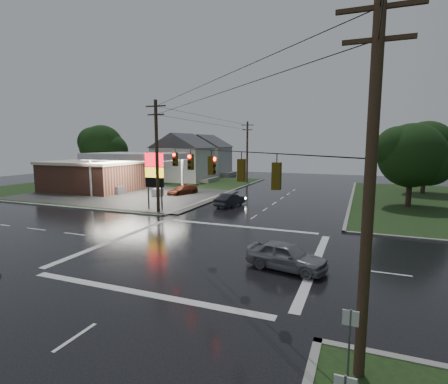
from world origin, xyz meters
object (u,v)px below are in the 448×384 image
at_px(house_near, 183,157).
at_px(tree_ne_far, 427,148).
at_px(pylon_sign, 154,171).
at_px(tree_nw_behind, 102,147).
at_px(utility_pole_n, 247,151).
at_px(car_north, 230,200).
at_px(utility_pole_nw, 157,155).
at_px(utility_pole_se, 370,187).
at_px(house_far, 206,155).
at_px(gas_station, 100,174).
at_px(tree_ne_near, 413,156).
at_px(car_crossing, 286,256).
at_px(car_pump, 182,190).

bearing_deg(house_near, tree_ne_far, -3.01).
relative_size(pylon_sign, tree_nw_behind, 0.60).
distance_m(house_near, tree_nw_behind, 14.33).
bearing_deg(utility_pole_n, car_north, -76.57).
height_order(utility_pole_nw, tree_nw_behind, utility_pole_nw).
xyz_separation_m(utility_pole_se, utility_pole_n, (-19.00, 47.50, -0.25)).
xyz_separation_m(utility_pole_n, tree_ne_far, (26.65, -4.01, 0.71)).
distance_m(utility_pole_se, house_far, 65.55).
xyz_separation_m(pylon_sign, utility_pole_se, (20.00, -20.00, 1.71)).
distance_m(pylon_sign, house_far, 39.21).
height_order(gas_station, tree_ne_near, tree_ne_near).
distance_m(tree_nw_behind, tree_ne_near, 48.65).
xyz_separation_m(house_far, car_crossing, (27.59, -49.44, -3.64)).
relative_size(utility_pole_nw, car_north, 2.54).
bearing_deg(tree_ne_near, gas_station, -176.70).
xyz_separation_m(tree_nw_behind, tree_ne_far, (50.99, 4.00, -0.00)).
relative_size(utility_pole_nw, house_far, 1.00).
relative_size(utility_pole_se, utility_pole_n, 1.05).
xyz_separation_m(tree_ne_far, car_north, (-21.26, -18.57, -5.47)).
distance_m(gas_station, car_north, 22.06).
height_order(utility_pole_nw, tree_ne_near, utility_pole_nw).
bearing_deg(tree_nw_behind, tree_ne_near, -9.47).
bearing_deg(utility_pole_n, pylon_sign, -92.08).
bearing_deg(tree_nw_behind, car_crossing, -38.53).
height_order(gas_station, tree_nw_behind, tree_nw_behind).
bearing_deg(house_near, tree_ne_near, -21.76).
bearing_deg(car_crossing, gas_station, 68.55).
bearing_deg(gas_station, house_far, 82.50).
xyz_separation_m(pylon_sign, tree_nw_behind, (-23.34, 19.49, 2.17)).
relative_size(utility_pole_se, tree_ne_near, 1.22).
height_order(pylon_sign, tree_ne_far, tree_ne_far).
height_order(gas_station, car_north, gas_station).
bearing_deg(gas_station, utility_pole_n, 48.53).
xyz_separation_m(utility_pole_nw, tree_nw_behind, (-24.34, 20.49, 0.46)).
xyz_separation_m(gas_station, utility_pole_se, (35.18, -29.20, 3.17)).
xyz_separation_m(pylon_sign, utility_pole_n, (1.00, 27.50, 1.46)).
height_order(utility_pole_nw, utility_pole_se, same).
height_order(utility_pole_n, car_crossing, utility_pole_n).
bearing_deg(utility_pole_se, car_crossing, 115.58).
bearing_deg(utility_pole_n, utility_pole_nw, -90.00).
distance_m(car_crossing, car_pump, 29.13).
height_order(tree_nw_behind, car_north, tree_nw_behind).
bearing_deg(tree_ne_near, utility_pole_se, -98.38).
xyz_separation_m(gas_station, tree_ne_near, (39.82, 2.29, 3.01)).
distance_m(utility_pole_se, tree_ne_far, 44.16).
bearing_deg(tree_nw_behind, utility_pole_n, 18.21).
relative_size(pylon_sign, utility_pole_nw, 0.55).
xyz_separation_m(house_near, tree_ne_far, (38.10, -2.01, 1.77)).
distance_m(gas_station, utility_pole_se, 45.83).
height_order(utility_pole_se, utility_pole_n, utility_pole_se).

